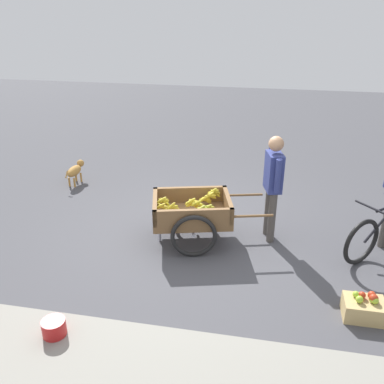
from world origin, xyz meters
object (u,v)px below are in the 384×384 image
(dog, at_px, (75,170))
(plastic_bucket, at_px, (55,332))
(fruit_cart, at_px, (192,213))
(vendor_person, at_px, (273,180))
(apple_crate, at_px, (364,308))

(dog, distance_m, plastic_bucket, 4.25)
(fruit_cart, distance_m, vendor_person, 1.25)
(fruit_cart, xyz_separation_m, vendor_person, (-1.11, -0.29, 0.50))
(vendor_person, height_order, dog, vendor_person)
(fruit_cart, relative_size, apple_crate, 4.06)
(fruit_cart, relative_size, plastic_bucket, 6.08)
(vendor_person, height_order, plastic_bucket, vendor_person)
(fruit_cart, height_order, apple_crate, fruit_cart)
(plastic_bucket, bearing_deg, fruit_cart, -113.55)
(dog, xyz_separation_m, apple_crate, (-4.79, 2.92, -0.14))
(apple_crate, bearing_deg, vendor_person, -55.29)
(plastic_bucket, bearing_deg, dog, -67.77)
(vendor_person, xyz_separation_m, apple_crate, (-1.08, 1.56, -0.81))
(fruit_cart, distance_m, dog, 3.09)
(plastic_bucket, height_order, apple_crate, apple_crate)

